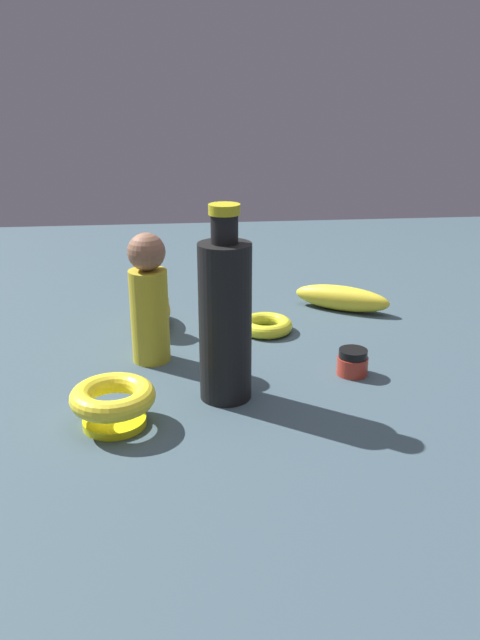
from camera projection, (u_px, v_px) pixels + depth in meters
The scene contains 8 objects.
ground at pixel (240, 347), 1.04m from camera, with size 2.00×2.00×0.00m, color #384C56.
nail_polish_jar at pixel (353, 362), 0.94m from camera, with size 0.05×0.05×0.04m.
person_figure_adult at pixel (149, 299), 0.96m from camera, with size 0.08×0.08×0.20m.
bowl at pixel (113, 401), 0.79m from camera, with size 0.11×0.11×0.05m.
bangle at pixel (266, 325), 1.10m from camera, with size 0.09×0.09×0.02m, color yellow.
cat_figurine at pixel (152, 309), 1.12m from camera, with size 0.07×0.15×0.09m.
banana at pixel (342, 298), 1.20m from camera, with size 0.18×0.05×0.05m, color yellow.
bottle_tall at pixel (225, 318), 0.84m from camera, with size 0.07×0.07×0.27m.
Camera 1 is at (-0.10, -0.95, 0.41)m, focal length 35.66 mm.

